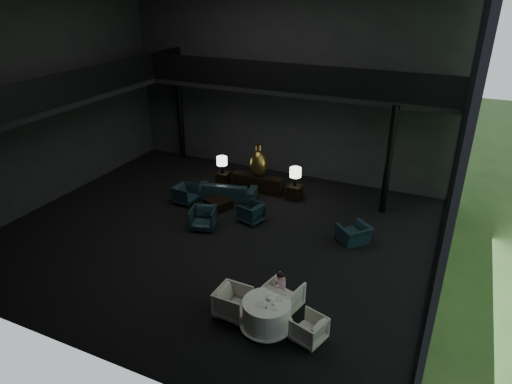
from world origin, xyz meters
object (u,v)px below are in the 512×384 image
at_px(lounge_armchair_west, 185,193).
at_px(sofa, 227,186).
at_px(dining_chair_west, 233,300).
at_px(coffee_table, 219,204).
at_px(window_armchair, 354,233).
at_px(lounge_armchair_east, 251,212).
at_px(dining_chair_north, 284,293).
at_px(side_table_right, 295,192).
at_px(table_lamp_right, 295,173).
at_px(dining_table, 267,316).
at_px(lounge_armchair_south, 203,217).
at_px(bronze_urn, 259,163).
at_px(table_lamp_left, 222,162).
at_px(console, 258,183).
at_px(child, 280,282).
at_px(dining_chair_east, 309,329).
at_px(side_table_left, 223,178).

bearing_deg(lounge_armchair_west, sofa, -45.97).
relative_size(lounge_armchair_west, dining_chair_west, 0.92).
bearing_deg(coffee_table, window_armchair, -3.50).
height_order(lounge_armchair_east, dining_chair_north, dining_chair_north).
xyz_separation_m(side_table_right, table_lamp_right, (0.00, -0.02, 0.82)).
bearing_deg(dining_chair_west, dining_table, -91.70).
bearing_deg(lounge_armchair_south, bronze_urn, 65.99).
bearing_deg(side_table_right, lounge_armchair_west, -150.44).
relative_size(window_armchair, coffee_table, 1.04).
bearing_deg(window_armchair, dining_chair_north, 28.77).
bearing_deg(lounge_armchair_south, sofa, 82.24).
bearing_deg(window_armchair, table_lamp_left, -69.45).
bearing_deg(bronze_urn, console, -90.00).
bearing_deg(coffee_table, lounge_armchair_south, -80.51).
bearing_deg(child, coffee_table, -45.39).
height_order(dining_table, dining_chair_north, dining_chair_north).
bearing_deg(dining_chair_west, window_armchair, -20.26).
height_order(console, side_table_right, console).
bearing_deg(dining_table, sofa, 125.59).
relative_size(side_table_right, lounge_armchair_east, 0.72).
height_order(dining_chair_north, dining_chair_east, dining_chair_north).
height_order(dining_chair_north, dining_chair_west, dining_chair_north).
xyz_separation_m(lounge_armchair_east, window_armchair, (3.63, 0.10, -0.02)).
height_order(table_lamp_right, lounge_armchair_west, table_lamp_right).
xyz_separation_m(side_table_left, dining_table, (5.08, -7.15, 0.07)).
bearing_deg(sofa, lounge_armchair_east, 128.11).
bearing_deg(lounge_armchair_south, dining_chair_west, -66.63).
distance_m(bronze_urn, table_lamp_left, 1.61).
relative_size(window_armchair, dining_chair_east, 1.25).
xyz_separation_m(coffee_table, dining_table, (4.20, -5.14, 0.15)).
distance_m(console, lounge_armchair_west, 2.99).
xyz_separation_m(bronze_urn, dining_chair_east, (4.57, -7.20, -0.88)).
distance_m(lounge_armchair_east, dining_chair_north, 4.77).
relative_size(lounge_armchair_west, dining_chair_east, 1.22).
bearing_deg(dining_chair_west, table_lamp_left, 32.37).
bearing_deg(table_lamp_right, dining_chair_north, -72.17).
bearing_deg(child, console, -60.99).
relative_size(side_table_right, dining_chair_east, 0.84).
bearing_deg(child, lounge_armchair_east, -55.36).
bearing_deg(sofa, table_lamp_left, -67.38).
height_order(side_table_right, table_lamp_right, table_lamp_right).
height_order(side_table_left, dining_chair_north, dining_chair_north).
height_order(sofa, lounge_armchair_east, sofa).
distance_m(window_armchair, dining_chair_north, 4.08).
bearing_deg(dining_chair_west, console, 21.53).
height_order(dining_chair_west, child, child).
height_order(bronze_urn, table_lamp_right, bronze_urn).
height_order(coffee_table, dining_table, dining_table).
height_order(table_lamp_left, lounge_armchair_east, table_lamp_left).
xyz_separation_m(dining_table, child, (-0.01, 0.89, 0.41)).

